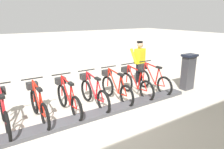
{
  "coord_description": "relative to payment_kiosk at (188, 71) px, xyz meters",
  "views": [
    {
      "loc": [
        -4.41,
        2.07,
        2.57
      ],
      "look_at": [
        0.5,
        -1.16,
        0.9
      ],
      "focal_mm": 33.23,
      "sensor_mm": 36.0,
      "label": 1
    }
  ],
  "objects": [
    {
      "name": "bike_docked_4",
      "position": [
        0.57,
        4.31,
        -0.24
      ],
      "size": [
        1.72,
        0.54,
        1.02
      ],
      "color": "black",
      "rests_on": "ground"
    },
    {
      "name": "bike_docked_5",
      "position": [
        0.57,
        5.09,
        -0.24
      ],
      "size": [
        1.72,
        0.54,
        1.02
      ],
      "color": "black",
      "rests_on": "ground"
    },
    {
      "name": "worker_near_rack",
      "position": [
        1.42,
        1.06,
        0.24
      ],
      "size": [
        0.53,
        0.69,
        1.66
      ],
      "color": "white",
      "rests_on": "ground"
    },
    {
      "name": "payment_kiosk",
      "position": [
        0.0,
        0.0,
        0.0
      ],
      "size": [
        0.36,
        0.52,
        1.28
      ],
      "color": "#38383D",
      "rests_on": "ground"
    },
    {
      "name": "bike_docked_0",
      "position": [
        0.57,
        1.19,
        -0.24
      ],
      "size": [
        1.72,
        0.54,
        1.02
      ],
      "color": "black",
      "rests_on": "ground"
    },
    {
      "name": "bike_docked_2",
      "position": [
        0.57,
        2.75,
        -0.24
      ],
      "size": [
        1.72,
        0.54,
        1.02
      ],
      "color": "black",
      "rests_on": "ground"
    },
    {
      "name": "bike_docked_1",
      "position": [
        0.57,
        1.97,
        -0.24
      ],
      "size": [
        1.72,
        0.54,
        1.02
      ],
      "color": "black",
      "rests_on": "ground"
    },
    {
      "name": "dock_rail_base",
      "position": [
        -0.05,
        4.11,
        -0.62
      ],
      "size": [
        0.44,
        7.05,
        0.1
      ],
      "primitive_type": "cube",
      "color": "#47474C",
      "rests_on": "ground"
    },
    {
      "name": "ground_plane",
      "position": [
        -0.05,
        4.11,
        -0.67
      ],
      "size": [
        60.0,
        60.0,
        0.0
      ],
      "primitive_type": "plane",
      "color": "#BEB6A7"
    },
    {
      "name": "bike_docked_6",
      "position": [
        0.57,
        5.88,
        -0.24
      ],
      "size": [
        1.72,
        0.54,
        1.02
      ],
      "color": "black",
      "rests_on": "ground"
    },
    {
      "name": "bike_docked_3",
      "position": [
        0.57,
        3.53,
        -0.24
      ],
      "size": [
        1.72,
        0.54,
        1.02
      ],
      "color": "black",
      "rests_on": "ground"
    }
  ]
}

